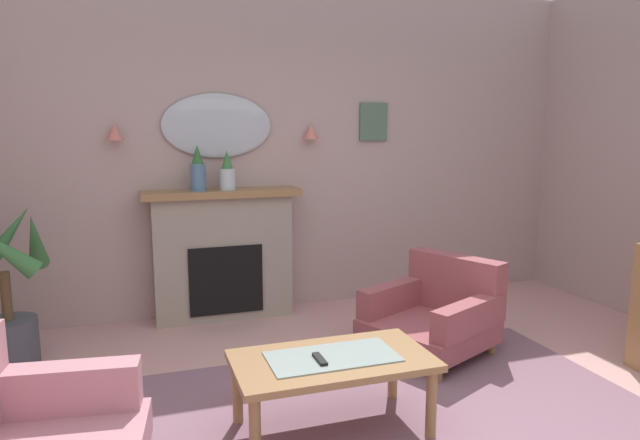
{
  "coord_description": "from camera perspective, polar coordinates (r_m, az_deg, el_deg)",
  "views": [
    {
      "loc": [
        -1.38,
        -2.45,
        1.69
      ],
      "look_at": [
        -0.08,
        1.45,
        1.02
      ],
      "focal_mm": 31.74,
      "sensor_mm": 36.0,
      "label": 1
    }
  ],
  "objects": [
    {
      "name": "patterned_rug",
      "position": [
        3.43,
        8.43,
        -20.3
      ],
      "size": [
        3.2,
        2.4,
        0.01
      ],
      "primitive_type": "cube",
      "color": "#7F5B6B",
      "rests_on": "ground"
    },
    {
      "name": "mantel_vase_right",
      "position": [
        4.93,
        -12.22,
        4.87
      ],
      "size": [
        0.13,
        0.13,
        0.39
      ],
      "color": "#4C7093",
      "rests_on": "fireplace"
    },
    {
      "name": "wall_back",
      "position": [
        5.33,
        -3.48,
        7.19
      ],
      "size": [
        6.74,
        0.1,
        3.0
      ],
      "primitive_type": "cube",
      "color": "#B29993",
      "rests_on": "ground"
    },
    {
      "name": "coffee_table",
      "position": [
        3.24,
        1.25,
        -14.58
      ],
      "size": [
        1.1,
        0.6,
        0.45
      ],
      "color": "olive",
      "rests_on": "ground"
    },
    {
      "name": "mantel_vase_centre",
      "position": [
        4.97,
        -9.33,
        4.69
      ],
      "size": [
        0.14,
        0.14,
        0.34
      ],
      "color": "silver",
      "rests_on": "fireplace"
    },
    {
      "name": "armchair_beside_couch",
      "position": [
        4.45,
        11.61,
        -9.08
      ],
      "size": [
        1.08,
        1.07,
        0.71
      ],
      "color": "#934C51",
      "rests_on": "ground"
    },
    {
      "name": "wall_mirror",
      "position": [
        5.12,
        -10.33,
        9.33
      ],
      "size": [
        0.96,
        0.06,
        0.56
      ],
      "primitive_type": "ellipsoid",
      "color": "#B2BCC6"
    },
    {
      "name": "wall_sconce_right",
      "position": [
        5.26,
        -0.92,
        8.92
      ],
      "size": [
        0.14,
        0.14,
        0.14
      ],
      "primitive_type": "cone",
      "color": "#D17066"
    },
    {
      "name": "potted_plant_corner_palm",
      "position": [
        4.63,
        -29.03,
        -6.63
      ],
      "size": [
        0.59,
        0.61,
        1.16
      ],
      "color": "#474C56",
      "rests_on": "ground"
    },
    {
      "name": "fireplace",
      "position": [
        5.1,
        -9.72,
        -3.56
      ],
      "size": [
        1.36,
        0.36,
        1.16
      ],
      "color": "gray",
      "rests_on": "ground"
    },
    {
      "name": "wall_sconce_left",
      "position": [
        5.01,
        -19.99,
        8.36
      ],
      "size": [
        0.14,
        0.14,
        0.14
      ],
      "primitive_type": "cone",
      "color": "#D17066"
    },
    {
      "name": "framed_picture",
      "position": [
        5.54,
        5.4,
        9.83
      ],
      "size": [
        0.28,
        0.03,
        0.36
      ],
      "primitive_type": "cube",
      "color": "#4C6B56"
    },
    {
      "name": "tv_remote",
      "position": [
        3.15,
        -0.02,
        -13.9
      ],
      "size": [
        0.04,
        0.16,
        0.02
      ],
      "primitive_type": "cube",
      "color": "black",
      "rests_on": "coffee_table"
    }
  ]
}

